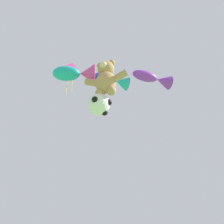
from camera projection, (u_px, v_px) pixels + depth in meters
teddy_bear_kite at (106, 78)px, 10.95m from camera, size 1.99×0.88×2.02m
soccer_ball_kite at (99, 104)px, 10.51m from camera, size 1.06×1.05×0.97m
fish_kite_violet at (154, 79)px, 13.02m from camera, size 2.08×1.89×0.74m
fish_kite_cobalt at (113, 80)px, 12.36m from camera, size 1.76×1.62×0.70m
fish_kite_teal at (77, 74)px, 11.71m from camera, size 2.16×1.48×0.96m
diamond_kite at (71, 72)px, 13.62m from camera, size 0.67×0.68×2.31m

